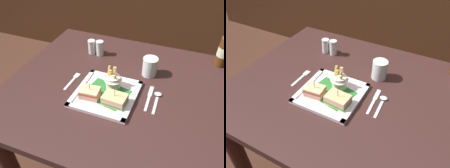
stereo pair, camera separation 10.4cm
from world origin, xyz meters
The scene contains 11 objects.
dining_table centered at (0.00, 0.00, 0.58)m, with size 1.06×0.91×0.72m.
square_plate centered at (-0.03, -0.08, 0.73)m, with size 0.27×0.27×0.02m.
sandwich_half_left centered at (-0.09, -0.12, 0.75)m, with size 0.09×0.07×0.08m.
sandwich_half_right centered at (0.03, -0.12, 0.75)m, with size 0.10×0.08×0.07m.
fries_cup centered at (-0.02, -0.02, 0.78)m, with size 0.08×0.08×0.11m.
water_glass centered at (0.12, 0.15, 0.76)m, with size 0.07×0.07×0.09m.
fork centered at (-0.22, -0.04, 0.72)m, with size 0.02×0.14×0.00m.
knife centered at (0.16, -0.02, 0.72)m, with size 0.02×0.17×0.00m.
spoon centered at (0.19, -0.01, 0.73)m, with size 0.03×0.14×0.01m.
salt_shaker centered at (-0.24, 0.23, 0.76)m, with size 0.04×0.04×0.08m.
pepper_shaker centered at (-0.19, 0.23, 0.76)m, with size 0.04×0.04×0.08m.
Camera 2 is at (0.37, -0.74, 1.42)m, focal length 36.71 mm.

